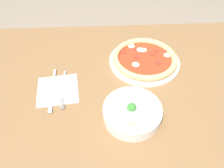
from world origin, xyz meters
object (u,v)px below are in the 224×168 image
knife (53,88)px  pizza (145,59)px  bowl (132,112)px  fork (64,88)px

knife → pizza: bearing=107.4°
bowl → pizza: bearing=-107.1°
pizza → bowl: bearing=72.9°
fork → knife: same height
pizza → bowl: size_ratio=1.53×
knife → bowl: bearing=60.1°
bowl → knife: bowl is taller
bowl → knife: bearing=-27.4°
fork → knife: 0.04m
bowl → fork: bearing=-29.9°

